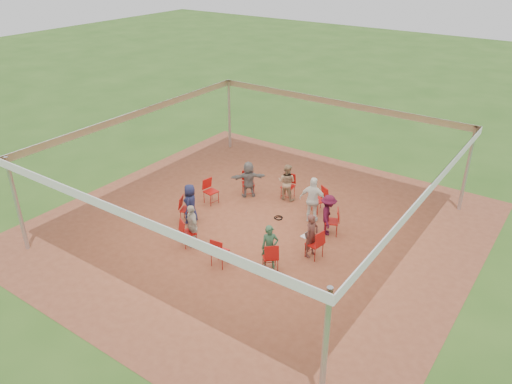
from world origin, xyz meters
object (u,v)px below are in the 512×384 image
Objects in this scene: chair_6 at (187,209)px; person_seated_1 at (328,215)px; chair_3 at (288,187)px; chair_8 at (220,252)px; laptop at (307,235)px; chair_2 at (320,200)px; standing_person at (313,200)px; cable_coil at (279,218)px; chair_0 at (314,244)px; person_seated_0 at (312,236)px; chair_4 at (248,184)px; person_seated_6 at (270,247)px; chair_5 at (211,192)px; person_seated_4 at (191,204)px; person_seated_3 at (249,179)px; chair_7 at (189,233)px; person_seated_2 at (287,182)px; person_seated_5 at (192,225)px; chair_9 at (270,257)px; chair_1 at (331,222)px.

person_seated_1 reaches higher than chair_6.
chair_3 is 4.68m from chair_8.
chair_6 is 2.72× the size of laptop.
chair_2 is 0.57× the size of standing_person.
standing_person is (1.54, -0.96, 0.35)m from chair_3.
person_seated_1 is 3.77× the size of cable_coil.
chair_0 is 0.26m from person_seated_0.
chair_4 is (-2.73, -0.36, 0.00)m from chair_2.
chair_2 is at bearing 52.90° from person_seated_6.
cable_coil is (-1.94, 1.28, -0.66)m from person_seated_0.
person_seated_4 is at bearing 22.63° from chair_5.
chair_0 is at bearing 108.49° from person_seated_3.
standing_person reaches higher than chair_7.
chair_8 is (-0.82, -4.38, 0.00)m from chair_2.
chair_6 is at bearing 72.00° from chair_2.
person_seated_2 is 1.57m from cable_coil.
chair_4 and chair_6 have the same top height.
chair_8 is 0.67× the size of person_seated_6.
person_seated_5 is at bearing 72.00° from person_seated_2.
chair_4 is 1.00× the size of chair_8.
chair_4 and chair_7 have the same top height.
chair_3 is 2.72× the size of laptop.
chair_9 is at bearing 18.00° from chair_8.
person_seated_5 is (0.55, -3.65, 0.23)m from chair_4.
chair_8 is 1.00× the size of chair_9.
chair_2 and chair_8 have the same top height.
chair_0 is at bearing 162.00° from chair_1.
person_seated_4 reaches higher than chair_9.
person_seated_2 is (0.83, 4.26, 0.23)m from chair_7.
person_seated_1 is at bearing 72.00° from person_seated_5.
chair_4 is at bearing 71.51° from person_seated_0.
chair_4 and chair_9 have the same top height.
person_seated_1 is 4.07× the size of laptop.
chair_4 is at bearing 108.00° from chair_8.
person_seated_0 is at bearing 107.31° from standing_person.
chair_1 is 1.00× the size of chair_3.
chair_4 is 1.00× the size of chair_9.
chair_7 reaches higher than cable_coil.
person_seated_0 is 3.77× the size of cable_coil.
chair_1 is at bearing 108.00° from chair_5.
chair_2 is 1.54m from cable_coil.
chair_3 is (-2.42, 1.32, 0.00)m from chair_1.
chair_9 is 2.72× the size of laptop.
chair_2 reaches higher than laptop.
chair_7 is 0.67× the size of person_seated_0.
person_seated_6 reaches higher than chair_0.
person_seated_2 is (0.02, -0.12, 0.23)m from chair_3.
standing_person is at bearing 34.70° from laptop.
standing_person is (3.25, 2.31, 0.12)m from person_seated_4.
person_seated_3 is at bearing 54.00° from person_seated_1.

